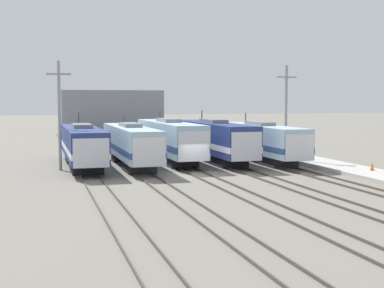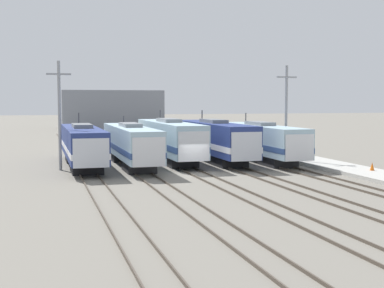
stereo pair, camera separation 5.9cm
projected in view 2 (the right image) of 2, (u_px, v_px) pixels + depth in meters
ground_plane at (199, 175)px, 44.96m from camera, size 400.00×400.00×0.00m
rail_pair_far_left at (91, 178)px, 42.49m from camera, size 1.50×120.00×0.15m
rail_pair_center_left at (146, 176)px, 43.72m from camera, size 1.51×120.00×0.15m
rail_pair_center at (199, 174)px, 44.96m from camera, size 1.51×120.00×0.15m
rail_pair_center_right at (248, 172)px, 46.19m from camera, size 1.51×120.00×0.15m
rail_pair_far_right at (295, 170)px, 47.42m from camera, size 1.50×120.00×0.15m
locomotive_far_left at (83, 145)px, 49.83m from camera, size 3.12×17.98×4.99m
locomotive_center_left at (131, 144)px, 50.52m from camera, size 2.94×18.10×4.67m
locomotive_center at (170, 140)px, 54.48m from camera, size 3.10×18.54×5.17m
locomotive_center_right at (215, 140)px, 54.64m from camera, size 3.11×18.43×5.16m
locomotive_far_right at (262, 141)px, 54.41m from camera, size 3.01×17.65×4.87m
catenary_tower_left at (59, 113)px, 47.40m from camera, size 2.15×0.27×9.72m
catenary_tower_right at (286, 112)px, 53.46m from camera, size 2.15×0.27×9.72m
platform at (339, 167)px, 48.62m from camera, size 4.00×120.00×0.34m
traffic_cone at (372, 166)px, 44.96m from camera, size 0.37×0.37×0.69m
depot_building at (110, 109)px, 123.55m from camera, size 22.33×14.83×8.54m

